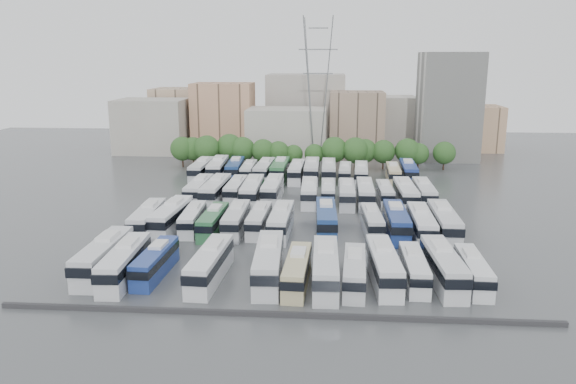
# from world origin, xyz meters

# --- Properties ---
(ground) EXTENTS (220.00, 220.00, 0.00)m
(ground) POSITION_xyz_m (0.00, 0.00, 0.00)
(ground) COLOR #424447
(ground) RESTS_ON ground
(parapet) EXTENTS (56.00, 0.50, 0.50)m
(parapet) POSITION_xyz_m (0.00, -33.00, 0.25)
(parapet) COLOR #2D2D30
(parapet) RESTS_ON ground
(tree_line) EXTENTS (64.88, 7.61, 7.69)m
(tree_line) POSITION_xyz_m (-1.62, 42.10, 4.22)
(tree_line) COLOR black
(tree_line) RESTS_ON ground
(city_buildings) EXTENTS (102.00, 35.00, 20.00)m
(city_buildings) POSITION_xyz_m (-7.46, 71.86, 7.87)
(city_buildings) COLOR #9E998E
(city_buildings) RESTS_ON ground
(apartment_tower) EXTENTS (14.00, 14.00, 26.00)m
(apartment_tower) POSITION_xyz_m (34.00, 58.00, 13.00)
(apartment_tower) COLOR silver
(apartment_tower) RESTS_ON ground
(electricity_pylon) EXTENTS (9.00, 6.91, 33.83)m
(electricity_pylon) POSITION_xyz_m (2.00, 50.00, 18.66)
(electricity_pylon) COLOR slate
(electricity_pylon) RESTS_ON ground
(bus_r0_s0) EXTENTS (3.08, 13.53, 4.24)m
(bus_r0_s0) POSITION_xyz_m (-21.33, -22.93, 2.08)
(bus_r0_s0) COLOR silver
(bus_r0_s0) RESTS_ON ground
(bus_r0_s1) EXTENTS (3.44, 13.09, 4.07)m
(bus_r0_s1) POSITION_xyz_m (-18.20, -24.57, 2.00)
(bus_r0_s1) COLOR silver
(bus_r0_s1) RESTS_ON ground
(bus_r0_s2) EXTENTS (2.82, 11.32, 3.53)m
(bus_r0_s2) POSITION_xyz_m (-14.98, -23.36, 1.73)
(bus_r0_s2) COLOR navy
(bus_r0_s2) RESTS_ON ground
(bus_r0_s4) EXTENTS (3.40, 12.88, 4.00)m
(bus_r0_s4) POSITION_xyz_m (-8.30, -24.26, 1.97)
(bus_r0_s4) COLOR silver
(bus_r0_s4) RESTS_ON ground
(bus_r0_s6) EXTENTS (3.63, 13.81, 4.29)m
(bus_r0_s6) POSITION_xyz_m (-1.65, -23.57, 2.11)
(bus_r0_s6) COLOR silver
(bus_r0_s6) RESTS_ON ground
(bus_r0_s7) EXTENTS (2.93, 11.60, 3.61)m
(bus_r0_s7) POSITION_xyz_m (1.72, -24.90, 1.77)
(bus_r0_s7) COLOR #BFB483
(bus_r0_s7) RESTS_ON ground
(bus_r0_s8) EXTENTS (3.07, 13.19, 4.12)m
(bus_r0_s8) POSITION_xyz_m (4.89, -24.50, 2.02)
(bus_r0_s8) COLOR silver
(bus_r0_s8) RESTS_ON ground
(bus_r0_s9) EXTENTS (3.03, 11.44, 3.55)m
(bus_r0_s9) POSITION_xyz_m (8.12, -24.59, 1.75)
(bus_r0_s9) COLOR silver
(bus_r0_s9) RESTS_ON ground
(bus_r0_s10) EXTENTS (3.47, 13.03, 4.05)m
(bus_r0_s10) POSITION_xyz_m (11.46, -23.26, 1.99)
(bus_r0_s10) COLOR silver
(bus_r0_s10) RESTS_ON ground
(bus_r0_s11) EXTENTS (2.46, 11.01, 3.45)m
(bus_r0_s11) POSITION_xyz_m (14.89, -23.11, 1.69)
(bus_r0_s11) COLOR silver
(bus_r0_s11) RESTS_ON ground
(bus_r0_s12) EXTENTS (3.43, 13.19, 4.10)m
(bus_r0_s12) POSITION_xyz_m (18.14, -23.04, 2.01)
(bus_r0_s12) COLOR silver
(bus_r0_s12) RESTS_ON ground
(bus_r0_s13) EXTENTS (2.57, 11.03, 3.45)m
(bus_r0_s13) POSITION_xyz_m (21.40, -23.30, 1.69)
(bus_r0_s13) COLOR silver
(bus_r0_s13) RESTS_ON ground
(bus_r1_s0) EXTENTS (3.43, 12.85, 3.99)m
(bus_r1_s0) POSITION_xyz_m (-21.25, -6.88, 1.96)
(bus_r1_s0) COLOR silver
(bus_r1_s0) RESTS_ON ground
(bus_r1_s1) EXTENTS (3.55, 13.41, 4.17)m
(bus_r1_s1) POSITION_xyz_m (-18.05, -5.76, 2.05)
(bus_r1_s1) COLOR white
(bus_r1_s1) RESTS_ON ground
(bus_r1_s2) EXTENTS (2.99, 11.19, 3.48)m
(bus_r1_s2) POSITION_xyz_m (-14.92, -5.49, 1.71)
(bus_r1_s2) COLOR white
(bus_r1_s2) RESTS_ON ground
(bus_r1_s3) EXTENTS (2.76, 11.59, 3.62)m
(bus_r1_s3) POSITION_xyz_m (-11.58, -6.68, 1.78)
(bus_r1_s3) COLOR #2D693D
(bus_r1_s3) RESTS_ON ground
(bus_r1_s4) EXTENTS (2.71, 12.12, 3.80)m
(bus_r1_s4) POSITION_xyz_m (-8.35, -5.84, 1.86)
(bus_r1_s4) COLOR silver
(bus_r1_s4) RESTS_ON ground
(bus_r1_s5) EXTENTS (2.77, 11.37, 3.55)m
(bus_r1_s5) POSITION_xyz_m (-5.03, -5.39, 1.74)
(bus_r1_s5) COLOR silver
(bus_r1_s5) RESTS_ON ground
(bus_r1_s6) EXTENTS (3.08, 12.68, 3.96)m
(bus_r1_s6) POSITION_xyz_m (-1.70, -6.48, 1.94)
(bus_r1_s6) COLOR silver
(bus_r1_s6) RESTS_ON ground
(bus_r1_s8) EXTENTS (3.33, 13.28, 4.14)m
(bus_r1_s8) POSITION_xyz_m (4.76, -5.04, 2.03)
(bus_r1_s8) COLOR navy
(bus_r1_s8) RESTS_ON ground
(bus_r1_s10) EXTENTS (2.96, 11.24, 3.50)m
(bus_r1_s10) POSITION_xyz_m (11.44, -4.84, 1.72)
(bus_r1_s10) COLOR silver
(bus_r1_s10) RESTS_ON ground
(bus_r1_s11) EXTENTS (2.86, 13.04, 4.09)m
(bus_r1_s11) POSITION_xyz_m (14.84, -5.51, 2.01)
(bus_r1_s11) COLOR navy
(bus_r1_s11) RESTS_ON ground
(bus_r1_s12) EXTENTS (3.00, 13.04, 4.08)m
(bus_r1_s12) POSITION_xyz_m (18.21, -6.69, 2.00)
(bus_r1_s12) COLOR white
(bus_r1_s12) RESTS_ON ground
(bus_r1_s13) EXTENTS (3.17, 13.70, 4.28)m
(bus_r1_s13) POSITION_xyz_m (21.48, -5.83, 2.10)
(bus_r1_s13) COLOR silver
(bus_r1_s13) RESTS_ON ground
(bus_r2_s1) EXTENTS (2.87, 12.78, 4.00)m
(bus_r2_s1) POSITION_xyz_m (-17.98, 11.93, 1.97)
(bus_r2_s1) COLOR silver
(bus_r2_s1) RESTS_ON ground
(bus_r2_s2) EXTENTS (3.35, 13.69, 4.27)m
(bus_r2_s2) POSITION_xyz_m (-14.79, 10.99, 2.10)
(bus_r2_s2) COLOR silver
(bus_r2_s2) RESTS_ON ground
(bus_r2_s3) EXTENTS (2.71, 11.93, 3.73)m
(bus_r2_s3) POSITION_xyz_m (-11.55, 13.04, 1.83)
(bus_r2_s3) COLOR white
(bus_r2_s3) RESTS_ON ground
(bus_r2_s4) EXTENTS (3.12, 13.54, 4.24)m
(bus_r2_s4) POSITION_xyz_m (-8.30, 10.92, 2.08)
(bus_r2_s4) COLOR silver
(bus_r2_s4) RESTS_ON ground
(bus_r2_s5) EXTENTS (3.05, 13.07, 4.09)m
(bus_r2_s5) POSITION_xyz_m (-4.90, 12.68, 2.01)
(bus_r2_s5) COLOR silver
(bus_r2_s5) RESTS_ON ground
(bus_r2_s7) EXTENTS (2.95, 12.45, 3.89)m
(bus_r2_s7) POSITION_xyz_m (1.65, 11.66, 1.91)
(bus_r2_s7) COLOR white
(bus_r2_s7) RESTS_ON ground
(bus_r2_s8) EXTENTS (2.47, 10.83, 3.39)m
(bus_r2_s8) POSITION_xyz_m (4.93, 13.33, 1.66)
(bus_r2_s8) COLOR white
(bus_r2_s8) RESTS_ON ground
(bus_r2_s9) EXTENTS (2.80, 12.35, 3.87)m
(bus_r2_s9) POSITION_xyz_m (8.19, 11.02, 1.90)
(bus_r2_s9) COLOR silver
(bus_r2_s9) RESTS_ON ground
(bus_r2_s10) EXTENTS (2.92, 12.67, 3.96)m
(bus_r2_s10) POSITION_xyz_m (11.37, 11.50, 1.95)
(bus_r2_s10) COLOR silver
(bus_r2_s10) RESTS_ON ground
(bus_r2_s11) EXTENTS (2.53, 10.99, 3.44)m
(bus_r2_s11) POSITION_xyz_m (14.87, 12.66, 1.69)
(bus_r2_s11) COLOR silver
(bus_r2_s11) RESTS_ON ground
(bus_r2_s12) EXTENTS (3.12, 13.46, 4.21)m
(bus_r2_s12) POSITION_xyz_m (18.22, 10.87, 2.07)
(bus_r2_s12) COLOR silver
(bus_r2_s12) RESTS_ON ground
(bus_r2_s13) EXTENTS (2.89, 12.72, 3.98)m
(bus_r2_s13) POSITION_xyz_m (21.57, 12.38, 1.96)
(bus_r2_s13) COLOR silver
(bus_r2_s13) RESTS_ON ground
(bus_r3_s0) EXTENTS (3.03, 13.24, 4.14)m
(bus_r3_s0) POSITION_xyz_m (-21.52, 29.54, 2.03)
(bus_r3_s0) COLOR silver
(bus_r3_s0) RESTS_ON ground
(bus_r3_s1) EXTENTS (3.61, 13.81, 4.30)m
(bus_r3_s1) POSITION_xyz_m (-18.29, 30.55, 2.11)
(bus_r3_s1) COLOR white
(bus_r3_s1) RESTS_ON ground
(bus_r3_s2) EXTENTS (3.36, 12.93, 4.02)m
(bus_r3_s2) POSITION_xyz_m (-14.75, 31.09, 1.98)
(bus_r3_s2) COLOR navy
(bus_r3_s2) RESTS_ON ground
(bus_r3_s3) EXTENTS (2.61, 11.35, 3.55)m
(bus_r3_s3) POSITION_xyz_m (-11.74, 30.36, 1.74)
(bus_r3_s3) COLOR silver
(bus_r3_s3) RESTS_ON ground
(bus_r3_s4) EXTENTS (3.42, 13.41, 4.18)m
(bus_r3_s4) POSITION_xyz_m (-8.29, 29.38, 2.05)
(bus_r3_s4) COLOR silver
(bus_r3_s4) RESTS_ON ground
(bus_r3_s5) EXTENTS (3.23, 13.60, 4.25)m
(bus_r3_s5) POSITION_xyz_m (-5.13, 30.16, 2.09)
(bus_r3_s5) COLOR #30703D
(bus_r3_s5) RESTS_ON ground
(bus_r3_s6) EXTENTS (3.01, 12.49, 3.90)m
(bus_r3_s6) POSITION_xyz_m (-1.65, 29.45, 1.91)
(bus_r3_s6) COLOR silver
(bus_r3_s6) RESTS_ON ground
(bus_r3_s7) EXTENTS (2.98, 13.44, 4.21)m
(bus_r3_s7) POSITION_xyz_m (1.46, 30.27, 2.07)
(bus_r3_s7) COLOR silver
(bus_r3_s7) RESTS_ON ground
(bus_r3_s8) EXTENTS (2.87, 12.99, 4.07)m
(bus_r3_s8) POSITION_xyz_m (4.96, 30.32, 2.00)
(bus_r3_s8) COLOR silver
(bus_r3_s8) RESTS_ON ground
(bus_r3_s9) EXTENTS (2.94, 11.20, 3.48)m
(bus_r3_s9) POSITION_xyz_m (8.34, 30.07, 1.71)
(bus_r3_s9) COLOR silver
(bus_r3_s9) RESTS_ON ground
(bus_r3_s10) EXTENTS (3.25, 12.31, 3.83)m
(bus_r3_s10) POSITION_xyz_m (11.55, 28.88, 1.88)
(bus_r3_s10) COLOR silver
(bus_r3_s10) RESTS_ON ground
(bus_r3_s12) EXTENTS (2.86, 11.49, 3.58)m
(bus_r3_s12) POSITION_xyz_m (18.15, 29.95, 1.76)
(bus_r3_s12) COLOR #CCB98C
(bus_r3_s12) RESTS_ON ground
(bus_r3_s13) EXTENTS (3.25, 13.03, 4.06)m
(bus_r3_s13) POSITION_xyz_m (21.35, 31.01, 1.99)
(bus_r3_s13) COLOR navy
(bus_r3_s13) RESTS_ON ground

